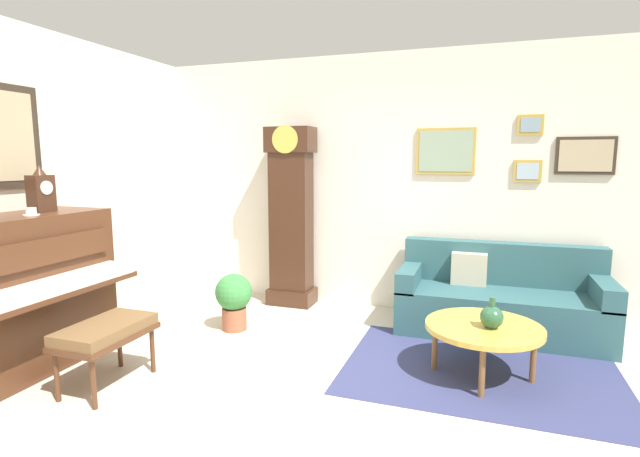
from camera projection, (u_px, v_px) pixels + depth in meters
The scene contains 13 objects.
ground_plane at pixel (297, 410), 3.27m from camera, with size 6.40×6.00×0.10m, color beige.
wall_left at pixel (2, 191), 3.90m from camera, with size 0.13×4.90×2.80m.
wall_back at pixel (377, 183), 5.30m from camera, with size 5.30×0.13×2.80m.
area_rug at pixel (480, 371), 3.75m from camera, with size 2.10×1.50×0.01m, color navy.
piano at pixel (19, 294), 3.68m from camera, with size 0.87×1.44×1.24m.
piano_bench at pixel (106, 333), 3.47m from camera, with size 0.42×0.70×0.48m.
grandfather_clock at pixel (291, 221), 5.40m from camera, with size 0.52×0.34×2.03m.
couch at pixel (499, 300), 4.61m from camera, with size 1.90×0.80×0.84m.
coffee_table at pixel (484, 329), 3.63m from camera, with size 0.88×0.88×0.41m.
mantel_clock at pixel (41, 191), 3.82m from camera, with size 0.13×0.18×0.38m.
teacup at pixel (31, 212), 3.63m from camera, with size 0.12×0.12×0.06m.
green_jug at pixel (492, 317), 3.55m from camera, with size 0.17×0.17×0.24m.
potted_plant at pixel (234, 298), 4.64m from camera, with size 0.36×0.36×0.56m.
Camera 1 is at (1.15, -2.83, 1.66)m, focal length 26.65 mm.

